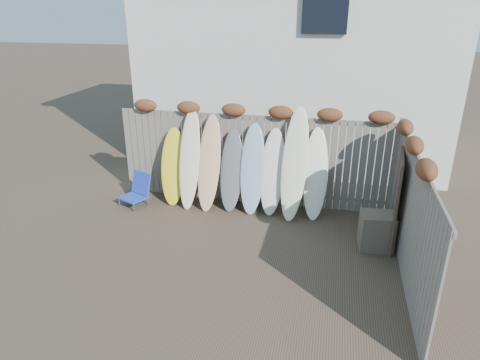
% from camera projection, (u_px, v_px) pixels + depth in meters
% --- Properties ---
extents(ground, '(80.00, 80.00, 0.00)m').
position_uv_depth(ground, '(225.00, 257.00, 7.60)').
color(ground, '#493A2D').
extents(back_fence, '(6.05, 0.28, 2.24)m').
position_uv_depth(back_fence, '(255.00, 152.00, 9.30)').
color(back_fence, slate).
rests_on(back_fence, ground).
extents(right_fence, '(0.28, 4.40, 2.24)m').
position_uv_depth(right_fence, '(411.00, 209.00, 6.79)').
color(right_fence, slate).
rests_on(right_fence, ground).
extents(house, '(8.50, 5.50, 6.33)m').
position_uv_depth(house, '(298.00, 41.00, 12.15)').
color(house, silver).
rests_on(house, ground).
extents(beach_chair, '(0.72, 0.74, 0.71)m').
position_uv_depth(beach_chair, '(137.00, 190.00, 9.51)').
color(beach_chair, '#2247AB').
rests_on(beach_chair, ground).
extents(wooden_crate, '(0.63, 0.54, 0.68)m').
position_uv_depth(wooden_crate, '(376.00, 231.00, 7.77)').
color(wooden_crate, brown).
rests_on(wooden_crate, ground).
extents(lattice_panel, '(0.18, 1.15, 1.73)m').
position_uv_depth(lattice_panel, '(396.00, 200.00, 7.76)').
color(lattice_panel, brown).
rests_on(lattice_panel, ground).
extents(surfboard_0, '(0.60, 0.65, 1.67)m').
position_uv_depth(surfboard_0, '(173.00, 167.00, 9.46)').
color(surfboard_0, yellow).
rests_on(surfboard_0, ground).
extents(surfboard_1, '(0.46, 0.75, 2.13)m').
position_uv_depth(surfboard_1, '(190.00, 159.00, 9.24)').
color(surfboard_1, beige).
rests_on(surfboard_1, ground).
extents(surfboard_2, '(0.54, 0.74, 2.02)m').
position_uv_depth(surfboard_2, '(209.00, 163.00, 9.15)').
color(surfboard_2, '#DCA681').
rests_on(surfboard_2, ground).
extents(surfboard_3, '(0.50, 0.63, 1.72)m').
position_uv_depth(surfboard_3, '(231.00, 171.00, 9.16)').
color(surfboard_3, '#595D61').
rests_on(surfboard_3, ground).
extents(surfboard_4, '(0.54, 0.69, 1.87)m').
position_uv_depth(surfboard_4, '(252.00, 169.00, 9.03)').
color(surfboard_4, '#8EA6BC').
rests_on(surfboard_4, ground).
extents(surfboard_5, '(0.53, 0.66, 1.79)m').
position_uv_depth(surfboard_5, '(272.00, 172.00, 8.99)').
color(surfboard_5, white).
rests_on(surfboard_5, ground).
extents(surfboard_6, '(0.60, 0.85, 2.27)m').
position_uv_depth(surfboard_6, '(294.00, 164.00, 8.72)').
color(surfboard_6, white).
rests_on(surfboard_6, ground).
extents(surfboard_7, '(0.54, 0.70, 1.86)m').
position_uv_depth(surfboard_7, '(315.00, 174.00, 8.79)').
color(surfboard_7, white).
rests_on(surfboard_7, ground).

